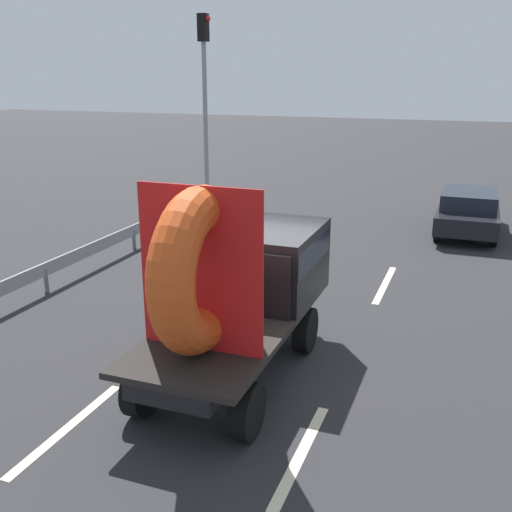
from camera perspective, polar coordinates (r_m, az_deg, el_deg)
ground_plane at (r=11.16m, az=0.87°, el=-9.27°), size 120.00×120.00×0.00m
flatbed_truck at (r=10.02m, az=-1.39°, el=-2.02°), size 2.02×4.89×3.50m
distant_sedan at (r=20.28m, az=19.66°, el=4.13°), size 1.84×4.29×1.40m
traffic_light at (r=21.74m, az=-4.92°, el=15.60°), size 0.42×0.36×6.89m
guardrail at (r=16.27m, az=-15.25°, el=0.71°), size 0.10×15.50×0.71m
lane_dash_left_near at (r=9.46m, az=-17.59°, el=-15.38°), size 0.16×2.55×0.01m
lane_dash_left_far at (r=16.41m, az=0.96°, el=-0.46°), size 0.16×2.48×0.01m
lane_dash_right_near at (r=8.56m, az=4.34°, el=-18.33°), size 0.16×2.45×0.01m
lane_dash_right_far at (r=14.94m, az=12.24°, el=-2.66°), size 0.16×2.82×0.01m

